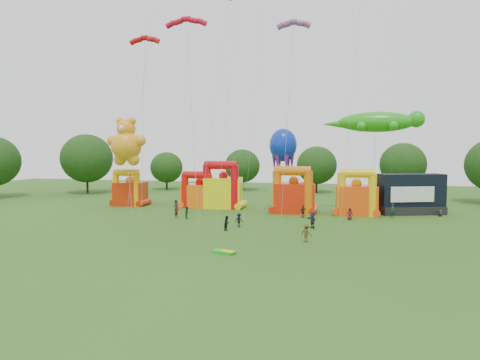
% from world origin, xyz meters
% --- Properties ---
extents(ground, '(160.00, 160.00, 0.00)m').
position_xyz_m(ground, '(0.00, 0.00, 0.00)').
color(ground, '#305518').
rests_on(ground, ground).
extents(tree_ring, '(123.67, 125.77, 12.07)m').
position_xyz_m(tree_ring, '(-1.18, 0.61, 6.26)').
color(tree_ring, '#352314').
rests_on(tree_ring, ground).
extents(bouncy_castle_0, '(4.85, 4.02, 5.83)m').
position_xyz_m(bouncy_castle_0, '(-19.64, 27.60, 2.23)').
color(bouncy_castle_0, red).
rests_on(bouncy_castle_0, ground).
extents(bouncy_castle_1, '(5.35, 4.51, 5.63)m').
position_xyz_m(bouncy_castle_1, '(-8.17, 28.13, 2.15)').
color(bouncy_castle_1, orange).
rests_on(bouncy_castle_1, ground).
extents(bouncy_castle_2, '(6.00, 5.05, 7.21)m').
position_xyz_m(bouncy_castle_2, '(-4.41, 28.26, 2.72)').
color(bouncy_castle_2, yellow).
rests_on(bouncy_castle_2, ground).
extents(bouncy_castle_3, '(6.11, 5.18, 6.59)m').
position_xyz_m(bouncy_castle_3, '(6.59, 25.75, 2.49)').
color(bouncy_castle_3, red).
rests_on(bouncy_castle_3, ground).
extents(bouncy_castle_4, '(5.61, 4.74, 6.30)m').
position_xyz_m(bouncy_castle_4, '(15.13, 25.83, 2.39)').
color(bouncy_castle_4, '#FA4A0D').
rests_on(bouncy_castle_4, ground).
extents(stage_trailer, '(9.47, 6.11, 5.58)m').
position_xyz_m(stage_trailer, '(22.45, 28.55, 2.70)').
color(stage_trailer, black).
rests_on(stage_trailer, ground).
extents(teddy_bear_kite, '(7.55, 8.90, 13.88)m').
position_xyz_m(teddy_bear_kite, '(-17.54, 23.34, 5.97)').
color(teddy_bear_kite, orange).
rests_on(teddy_bear_kite, ground).
extents(gecko_kite, '(13.88, 5.94, 14.30)m').
position_xyz_m(gecko_kite, '(17.71, 28.51, 11.45)').
color(gecko_kite, '#27A117').
rests_on(gecko_kite, ground).
extents(octopus_kite, '(4.44, 7.52, 12.03)m').
position_xyz_m(octopus_kite, '(4.21, 26.26, 6.13)').
color(octopus_kite, '#0B2CAE').
rests_on(octopus_kite, ground).
extents(parafoil_kites, '(24.51, 9.17, 26.55)m').
position_xyz_m(parafoil_kites, '(-5.18, 15.82, 12.73)').
color(parafoil_kites, red).
rests_on(parafoil_kites, ground).
extents(diamond_kites, '(28.59, 17.71, 38.65)m').
position_xyz_m(diamond_kites, '(0.56, 15.51, 16.38)').
color(diamond_kites, red).
rests_on(diamond_kites, ground).
extents(folded_kite_bundle, '(2.22, 1.60, 0.31)m').
position_xyz_m(folded_kite_bundle, '(3.56, 0.54, 0.14)').
color(folded_kite_bundle, green).
rests_on(folded_kite_bundle, ground).
extents(spectator_0, '(0.95, 0.81, 1.66)m').
position_xyz_m(spectator_0, '(-10.10, 23.48, 0.83)').
color(spectator_0, '#26243C').
rests_on(spectator_0, ground).
extents(spectator_1, '(0.58, 0.73, 1.75)m').
position_xyz_m(spectator_1, '(-7.68, 17.56, 0.88)').
color(spectator_1, '#4E1816').
rests_on(spectator_1, ground).
extents(spectator_2, '(0.79, 0.91, 1.60)m').
position_xyz_m(spectator_2, '(-5.99, 17.10, 0.80)').
color(spectator_2, '#163829').
rests_on(spectator_2, ground).
extents(spectator_3, '(1.14, 0.83, 1.59)m').
position_xyz_m(spectator_3, '(1.78, 13.17, 0.79)').
color(spectator_3, black).
rests_on(spectator_3, ground).
extents(spectator_4, '(1.00, 0.93, 1.64)m').
position_xyz_m(spectator_4, '(8.33, 21.63, 0.82)').
color(spectator_4, '#362A15').
rests_on(spectator_4, ground).
extents(spectator_5, '(1.45, 1.79, 1.92)m').
position_xyz_m(spectator_5, '(10.03, 14.22, 0.96)').
color(spectator_5, '#2B2E48').
rests_on(spectator_5, ground).
extents(spectator_6, '(0.81, 0.59, 1.53)m').
position_xyz_m(spectator_6, '(14.24, 21.20, 0.77)').
color(spectator_6, '#4C151D').
rests_on(spectator_6, ground).
extents(spectator_7, '(0.78, 0.78, 1.83)m').
position_xyz_m(spectator_7, '(19.74, 24.45, 0.92)').
color(spectator_7, '#163827').
rests_on(spectator_7, ground).
extents(spectator_8, '(0.79, 0.92, 1.62)m').
position_xyz_m(spectator_8, '(1.03, 10.67, 0.81)').
color(spectator_8, black).
rests_on(spectator_8, ground).
extents(spectator_9, '(1.31, 1.04, 1.77)m').
position_xyz_m(spectator_9, '(9.98, 6.79, 0.88)').
color(spectator_9, '#46401C').
rests_on(spectator_9, ground).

